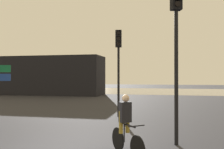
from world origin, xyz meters
name	(u,v)px	position (x,y,z in m)	size (l,w,h in m)	color
ground_plane	(59,149)	(0.00, 0.00, 0.00)	(120.00, 120.00, 0.00)	#28282D
water_strip	(144,91)	(0.00, 30.30, 0.00)	(80.00, 16.00, 0.01)	gray
distant_building	(43,76)	(-11.12, 20.30, 2.22)	(14.24, 4.00, 4.43)	black
traffic_light_center	(119,57)	(0.59, 6.21, 3.16)	(0.35, 0.36, 4.55)	black
traffic_light_near_right	(176,32)	(3.34, 1.20, 3.47)	(0.38, 0.40, 5.05)	black
cyclist	(126,125)	(1.97, -0.14, 0.82)	(1.08, 1.37, 1.62)	black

